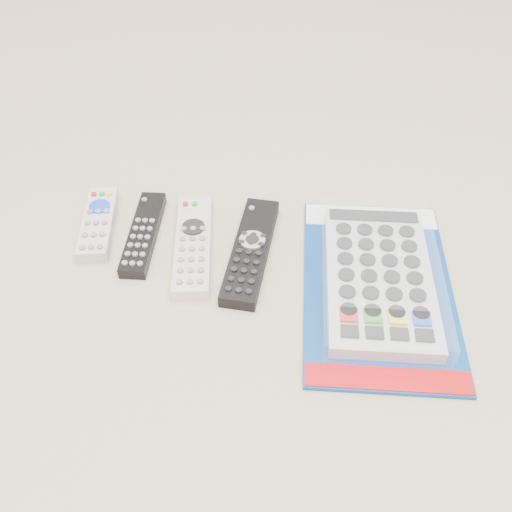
# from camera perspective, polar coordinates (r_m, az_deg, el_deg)

# --- Properties ---
(remote_small_grey) EXTENTS (0.07, 0.16, 0.02)m
(remote_small_grey) POSITION_cam_1_polar(r_m,az_deg,el_deg) (0.90, -15.50, 3.16)
(remote_small_grey) COLOR #AAAAAC
(remote_small_grey) RESTS_ON ground
(remote_slim_black) EXTENTS (0.05, 0.17, 0.02)m
(remote_slim_black) POSITION_cam_1_polar(r_m,az_deg,el_deg) (0.87, -11.20, 2.21)
(remote_slim_black) COLOR black
(remote_slim_black) RESTS_ON ground
(remote_silver_dvd) EXTENTS (0.08, 0.21, 0.02)m
(remote_silver_dvd) POSITION_cam_1_polar(r_m,az_deg,el_deg) (0.84, -6.31, 1.19)
(remote_silver_dvd) COLOR silver
(remote_silver_dvd) RESTS_ON ground
(remote_large_black) EXTENTS (0.06, 0.21, 0.02)m
(remote_large_black) POSITION_cam_1_polar(r_m,az_deg,el_deg) (0.83, -0.53, 0.52)
(remote_large_black) COLOR black
(remote_large_black) RESTS_ON ground
(jumbo_remote_packaged) EXTENTS (0.22, 0.35, 0.04)m
(jumbo_remote_packaged) POSITION_cam_1_polar(r_m,az_deg,el_deg) (0.80, 12.21, -2.00)
(jumbo_remote_packaged) COLOR navy
(jumbo_remote_packaged) RESTS_ON ground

